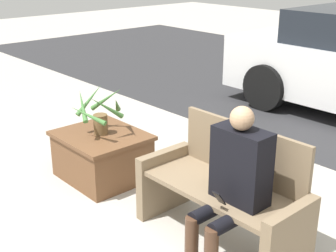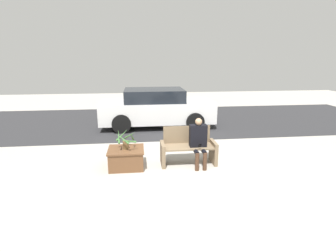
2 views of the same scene
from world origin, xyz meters
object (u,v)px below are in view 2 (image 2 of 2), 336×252
at_px(person_seated, 199,140).
at_px(planter_box, 126,157).
at_px(bench, 188,148).
at_px(potted_plant, 126,140).
at_px(parked_car, 156,108).

relative_size(person_seated, planter_box, 1.38).
xyz_separation_m(bench, planter_box, (-1.62, -0.10, -0.16)).
bearing_deg(planter_box, bench, 3.68).
height_order(bench, potted_plant, potted_plant).
height_order(potted_plant, parked_car, parked_car).
height_order(bench, person_seated, person_seated).
distance_m(person_seated, potted_plant, 1.86).
distance_m(bench, planter_box, 1.64).
bearing_deg(bench, parked_car, 97.94).
bearing_deg(person_seated, bench, 143.41).
relative_size(planter_box, parked_car, 0.20).
relative_size(person_seated, parked_car, 0.28).
xyz_separation_m(person_seated, planter_box, (-1.86, 0.07, -0.43)).
distance_m(bench, parked_car, 4.03).
relative_size(person_seated, potted_plant, 2.23).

